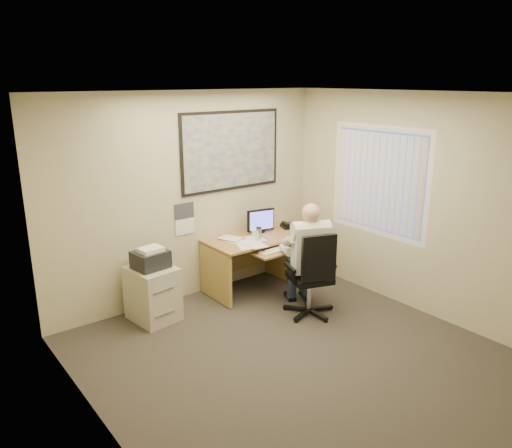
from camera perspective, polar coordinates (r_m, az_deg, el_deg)
room_shell at (r=4.79m, az=6.26°, el=-1.84°), size 4.00×4.50×2.70m
desk at (r=7.20m, az=2.70°, el=-3.14°), size 1.60×0.97×1.07m
world_map at (r=6.76m, az=-2.83°, el=8.35°), size 1.56×0.03×1.06m
wall_calendar at (r=6.54m, az=-8.16°, el=0.59°), size 0.28×0.01×0.42m
window_blinds at (r=6.68m, az=13.81°, el=4.77°), size 0.06×1.40×1.30m
filing_cabinet at (r=6.19m, az=-11.75°, el=-7.25°), size 0.55×0.63×0.93m
office_chair at (r=6.24m, az=6.54°, el=-7.55°), size 0.83×0.83×1.09m
person at (r=6.14m, az=6.03°, el=-4.08°), size 0.90×1.02×1.41m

